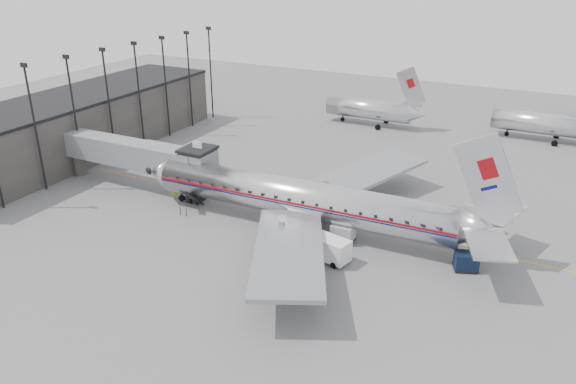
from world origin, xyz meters
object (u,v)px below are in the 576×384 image
Objects in this scene: airliner at (308,200)px; baggage_cart_navy at (466,261)px; service_van at (325,247)px; baggage_cart_white at (343,233)px; ramp_worker at (174,190)px.

airliner is 16.52m from baggage_cart_navy.
baggage_cart_white is (0.17, 3.99, -0.26)m from service_van.
ramp_worker is at bearing 156.87° from baggage_cart_navy.
airliner is 6.82m from service_van.
baggage_cart_white is at bearing -44.69° from ramp_worker.
baggage_cart_navy is at bearing -43.74° from ramp_worker.
airliner reaches higher than baggage_cart_white.
ramp_worker is at bearing 178.12° from baggage_cart_white.
service_van is at bearing -91.74° from baggage_cart_white.
baggage_cart_white is at bearing 100.12° from service_van.
baggage_cart_navy is at bearing 0.77° from baggage_cart_white.
baggage_cart_navy is 33.57m from ramp_worker.
airliner is 17.38m from ramp_worker.
airliner reaches higher than service_van.
baggage_cart_navy is at bearing -5.08° from airliner.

